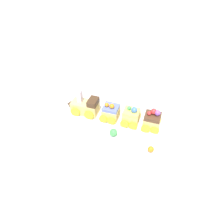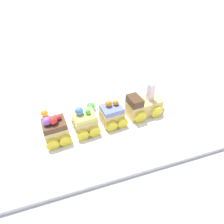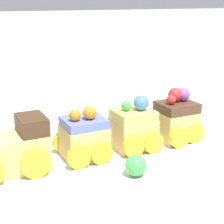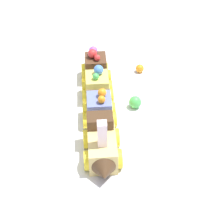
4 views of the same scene
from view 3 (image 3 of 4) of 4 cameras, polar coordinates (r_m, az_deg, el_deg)
ground_plane at (r=0.52m, az=-3.98°, el=-8.30°), size 10.00×10.00×0.00m
display_board at (r=0.52m, az=-3.99°, el=-7.70°), size 0.66×0.35×0.01m
cake_train_locomotive at (r=0.48m, az=-16.56°, el=-5.98°), size 0.13×0.08×0.10m
cake_car_blueberry at (r=0.51m, az=-4.67°, el=-4.09°), size 0.07×0.07×0.07m
cake_car_lemon at (r=0.54m, az=3.27°, el=-2.61°), size 0.07×0.07×0.08m
cake_car_chocolate at (r=0.58m, az=9.77°, el=-1.21°), size 0.07×0.07×0.08m
gumball_green at (r=0.46m, az=3.63°, el=-8.13°), size 0.03×0.03×0.03m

